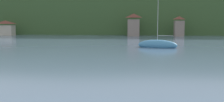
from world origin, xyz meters
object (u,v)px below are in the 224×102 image
Objects in this scene: sailboat_far_8 at (157,45)px; shore_building_central at (179,27)px; shore_building_west at (6,28)px; shore_building_westcentral at (134,25)px.

shore_building_central is at bearing -85.55° from sailboat_far_8.
shore_building_west is 0.81× the size of shore_building_westcentral.
shore_building_west is 49.17m from shore_building_westcentral.
shore_building_west is 65.54m from shore_building_central.
shore_building_central is (16.38, -0.07, -0.49)m from shore_building_westcentral.
shore_building_central reaches higher than shore_building_west.
shore_building_west is 0.52× the size of sailboat_far_8.
shore_building_westcentral is 0.64× the size of sailboat_far_8.
shore_building_west is at bearing -179.66° from shore_building_central.
shore_building_westcentral reaches higher than shore_building_central.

